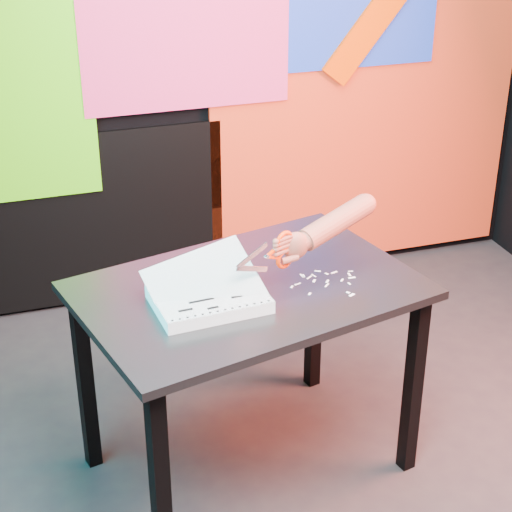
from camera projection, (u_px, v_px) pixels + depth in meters
name	position (u px, v px, depth m)	size (l,w,h in m)	color
room	(382.00, 109.00, 2.57)	(3.01, 3.01, 2.71)	black
backdrop	(253.00, 100.00, 4.00)	(2.88, 0.05, 2.08)	red
work_table	(249.00, 313.00, 2.87)	(1.23, 0.96, 0.75)	black
printout_stack	(209.00, 298.00, 2.71)	(0.38, 0.28, 0.18)	silver
scissors	(281.00, 251.00, 2.74)	(0.22, 0.10, 0.13)	silver
hand_forearm	(330.00, 226.00, 2.86)	(0.42, 0.20, 0.14)	brown
paper_clippings	(327.00, 280.00, 2.86)	(0.24, 0.20, 0.00)	silver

